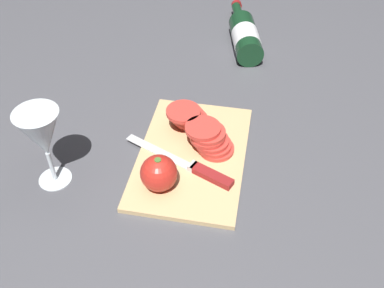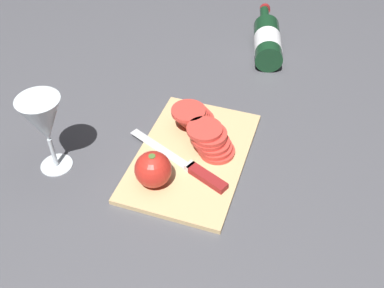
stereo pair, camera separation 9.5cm
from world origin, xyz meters
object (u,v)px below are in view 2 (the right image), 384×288
(whole_tomato, at_px, (153,169))
(tomato_slice_stack_near, at_px, (211,140))
(tomato_slice_stack_far, at_px, (193,116))
(wine_bottle, at_px, (267,41))
(knife, at_px, (197,171))
(wine_glass, at_px, (44,122))

(whole_tomato, distance_m, tomato_slice_stack_near, 0.15)
(whole_tomato, bearing_deg, tomato_slice_stack_far, 174.26)
(wine_bottle, relative_size, knife, 1.19)
(wine_glass, relative_size, tomato_slice_stack_near, 1.63)
(wine_bottle, bearing_deg, whole_tomato, -11.18)
(wine_bottle, height_order, whole_tomato, whole_tomato)
(knife, distance_m, tomato_slice_stack_near, 0.08)
(knife, xyz_separation_m, tomato_slice_stack_near, (-0.08, 0.01, 0.02))
(whole_tomato, relative_size, knife, 0.30)
(whole_tomato, relative_size, tomato_slice_stack_near, 0.69)
(whole_tomato, height_order, tomato_slice_stack_far, whole_tomato)
(wine_glass, xyz_separation_m, tomato_slice_stack_far, (-0.21, 0.24, -0.08))
(wine_glass, relative_size, tomato_slice_stack_far, 1.64)
(whole_tomato, bearing_deg, tomato_slice_stack_near, 147.40)
(tomato_slice_stack_near, bearing_deg, knife, -4.23)
(wine_bottle, height_order, knife, wine_bottle)
(whole_tomato, distance_m, knife, 0.10)
(wine_glass, bearing_deg, tomato_slice_stack_near, 114.91)
(knife, bearing_deg, tomato_slice_stack_far, -45.01)
(wine_glass, height_order, tomato_slice_stack_near, wine_glass)
(knife, bearing_deg, tomato_slice_stack_near, -70.69)
(wine_glass, height_order, whole_tomato, wine_glass)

